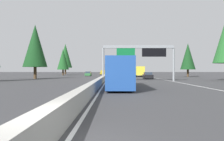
{
  "coord_description": "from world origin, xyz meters",
  "views": [
    {
      "loc": [
        -5.32,
        -1.47,
        1.91
      ],
      "look_at": [
        46.07,
        -1.17,
        1.81
      ],
      "focal_mm": 36.01,
      "sensor_mm": 36.0,
      "label": 1
    }
  ],
  "objects_px": {
    "sedan_distant_a": "(148,76)",
    "oncoming_far": "(88,74)",
    "pickup_near_center": "(114,74)",
    "conifer_right_mid": "(188,56)",
    "bus_mid_right": "(119,72)",
    "conifer_left_far": "(65,56)",
    "sedan_mid_center": "(125,74)",
    "conifer_left_mid": "(63,59)",
    "sign_gantry_overhead": "(139,53)",
    "oncoming_near": "(103,73)",
    "box_truck_near_right": "(139,71)",
    "sedan_far_right": "(122,73)",
    "minivan_far_center": "(115,72)",
    "conifer_left_near": "(35,46)"
  },
  "relations": [
    {
      "from": "oncoming_far",
      "to": "conifer_left_far",
      "type": "bearing_deg",
      "value": -155.18
    },
    {
      "from": "sign_gantry_overhead",
      "to": "conifer_left_near",
      "type": "bearing_deg",
      "value": 66.54
    },
    {
      "from": "sedan_far_right",
      "to": "conifer_left_far",
      "type": "height_order",
      "value": "conifer_left_far"
    },
    {
      "from": "sedan_mid_center",
      "to": "conifer_left_near",
      "type": "bearing_deg",
      "value": 144.06
    },
    {
      "from": "sedan_far_right",
      "to": "pickup_near_center",
      "type": "distance_m",
      "value": 35.42
    },
    {
      "from": "bus_mid_right",
      "to": "conifer_left_far",
      "type": "distance_m",
      "value": 80.58
    },
    {
      "from": "sign_gantry_overhead",
      "to": "conifer_right_mid",
      "type": "height_order",
      "value": "conifer_right_mid"
    },
    {
      "from": "minivan_far_center",
      "to": "box_truck_near_right",
      "type": "xyz_separation_m",
      "value": [
        -35.64,
        -6.99,
        0.66
      ]
    },
    {
      "from": "conifer_left_mid",
      "to": "conifer_left_near",
      "type": "bearing_deg",
      "value": -177.83
    },
    {
      "from": "bus_mid_right",
      "to": "pickup_near_center",
      "type": "xyz_separation_m",
      "value": [
        35.01,
        0.36,
        -0.8
      ]
    },
    {
      "from": "sign_gantry_overhead",
      "to": "oncoming_near",
      "type": "relative_size",
      "value": 2.26
    },
    {
      "from": "minivan_far_center",
      "to": "oncoming_far",
      "type": "distance_m",
      "value": 31.34
    },
    {
      "from": "box_truck_near_right",
      "to": "conifer_left_mid",
      "type": "bearing_deg",
      "value": 59.83
    },
    {
      "from": "oncoming_near",
      "to": "conifer_left_near",
      "type": "bearing_deg",
      "value": -16.74
    },
    {
      "from": "sedan_distant_a",
      "to": "oncoming_far",
      "type": "xyz_separation_m",
      "value": [
        22.3,
        15.56,
        0.0
      ]
    },
    {
      "from": "sign_gantry_overhead",
      "to": "box_truck_near_right",
      "type": "distance_m",
      "value": 27.17
    },
    {
      "from": "box_truck_near_right",
      "to": "conifer_left_near",
      "type": "bearing_deg",
      "value": 125.44
    },
    {
      "from": "minivan_far_center",
      "to": "conifer_left_near",
      "type": "distance_m",
      "value": 56.25
    },
    {
      "from": "minivan_far_center",
      "to": "sedan_mid_center",
      "type": "bearing_deg",
      "value": -171.8
    },
    {
      "from": "bus_mid_right",
      "to": "conifer_left_mid",
      "type": "xyz_separation_m",
      "value": [
        57.12,
        18.78,
        4.08
      ]
    },
    {
      "from": "sedan_mid_center",
      "to": "conifer_left_mid",
      "type": "distance_m",
      "value": 23.07
    },
    {
      "from": "sign_gantry_overhead",
      "to": "conifer_left_mid",
      "type": "height_order",
      "value": "conifer_left_mid"
    },
    {
      "from": "sedan_distant_a",
      "to": "oncoming_far",
      "type": "distance_m",
      "value": 27.19
    },
    {
      "from": "conifer_right_mid",
      "to": "oncoming_near",
      "type": "bearing_deg",
      "value": 43.6
    },
    {
      "from": "sedan_mid_center",
      "to": "sedan_distant_a",
      "type": "bearing_deg",
      "value": -172.88
    },
    {
      "from": "sedan_far_right",
      "to": "conifer_left_near",
      "type": "distance_m",
      "value": 50.45
    },
    {
      "from": "sedan_distant_a",
      "to": "minivan_far_center",
      "type": "bearing_deg",
      "value": 7.61
    },
    {
      "from": "sign_gantry_overhead",
      "to": "bus_mid_right",
      "type": "bearing_deg",
      "value": 165.43
    },
    {
      "from": "oncoming_near",
      "to": "conifer_left_mid",
      "type": "distance_m",
      "value": 17.87
    },
    {
      "from": "sign_gantry_overhead",
      "to": "conifer_left_near",
      "type": "distance_m",
      "value": 23.59
    },
    {
      "from": "sedan_distant_a",
      "to": "conifer_right_mid",
      "type": "bearing_deg",
      "value": -42.56
    },
    {
      "from": "pickup_near_center",
      "to": "conifer_right_mid",
      "type": "relative_size",
      "value": 0.59
    },
    {
      "from": "box_truck_near_right",
      "to": "sedan_far_right",
      "type": "bearing_deg",
      "value": 7.76
    },
    {
      "from": "conifer_right_mid",
      "to": "conifer_left_near",
      "type": "distance_m",
      "value": 41.36
    },
    {
      "from": "bus_mid_right",
      "to": "sedan_mid_center",
      "type": "bearing_deg",
      "value": -3.68
    },
    {
      "from": "conifer_left_mid",
      "to": "sedan_mid_center",
      "type": "bearing_deg",
      "value": -98.81
    },
    {
      "from": "sedan_far_right",
      "to": "minivan_far_center",
      "type": "height_order",
      "value": "minivan_far_center"
    },
    {
      "from": "sign_gantry_overhead",
      "to": "conifer_left_far",
      "type": "height_order",
      "value": "conifer_left_far"
    },
    {
      "from": "oncoming_near",
      "to": "conifer_left_near",
      "type": "relative_size",
      "value": 0.47
    },
    {
      "from": "sign_gantry_overhead",
      "to": "conifer_left_near",
      "type": "relative_size",
      "value": 1.08
    },
    {
      "from": "sedan_distant_a",
      "to": "box_truck_near_right",
      "type": "bearing_deg",
      "value": 0.07
    },
    {
      "from": "oncoming_far",
      "to": "bus_mid_right",
      "type": "bearing_deg",
      "value": 10.2
    },
    {
      "from": "conifer_right_mid",
      "to": "sedan_distant_a",
      "type": "bearing_deg",
      "value": 137.44
    },
    {
      "from": "conifer_left_mid",
      "to": "conifer_right_mid",
      "type": "bearing_deg",
      "value": -113.05
    },
    {
      "from": "conifer_left_near",
      "to": "conifer_left_mid",
      "type": "height_order",
      "value": "conifer_left_near"
    },
    {
      "from": "box_truck_near_right",
      "to": "oncoming_near",
      "type": "bearing_deg",
      "value": 25.24
    },
    {
      "from": "oncoming_far",
      "to": "conifer_left_far",
      "type": "xyz_separation_m",
      "value": [
        29.53,
        13.66,
        7.68
      ]
    },
    {
      "from": "sedan_mid_center",
      "to": "conifer_left_far",
      "type": "bearing_deg",
      "value": 47.55
    },
    {
      "from": "sedan_distant_a",
      "to": "conifer_left_far",
      "type": "distance_m",
      "value": 59.98
    },
    {
      "from": "sedan_far_right",
      "to": "box_truck_near_right",
      "type": "bearing_deg",
      "value": -172.24
    }
  ]
}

